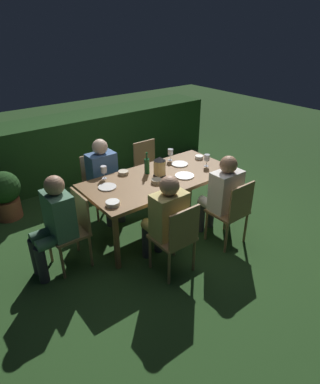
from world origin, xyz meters
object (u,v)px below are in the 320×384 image
Objects in this scene: person_in_blue at (105,176)px; plate_a at (180,164)px; chair_side_right_b at (149,166)px; person_in_green at (54,221)px; person_in_cream at (221,193)px; bowl_bread at (123,172)px; chair_side_right_a at (99,181)px; lantern_centerpiece at (160,165)px; potted_plant_by_hedge at (5,193)px; chair_head_near at (73,227)px; chair_side_left_b at (232,210)px; bowl_dip at (113,203)px; wine_glass_a at (207,158)px; wine_glass_b at (104,170)px; plate_c at (107,187)px; person_in_mustard at (165,217)px; green_bottle_on_table at (147,166)px; wine_glass_c at (170,153)px; chair_side_left_a at (177,237)px; dining_table at (160,180)px; bowl_olives at (199,157)px; bowl_salad at (157,181)px; plate_b at (184,176)px.

plate_a is at bearing -29.86° from person_in_blue.
person_in_green is at bearing -155.43° from chair_side_right_b.
bowl_bread is (-0.78, 1.02, 0.14)m from person_in_cream.
lantern_centerpiece reaches higher than chair_side_right_a.
person_in_blue is 1.44m from potted_plant_by_hedge.
chair_side_left_b is at bearing -27.04° from chair_head_near.
chair_side_right_b reaches higher than bowl_dip.
person_in_cream is 0.65m from wine_glass_a.
chair_side_right_a is 0.59m from bowl_bread.
plate_c is (-0.10, -0.25, -0.11)m from wine_glass_b.
bowl_bread reaches higher than plate_c.
wine_glass_b is (-0.15, -0.27, 0.23)m from person_in_blue.
person_in_mustard is at bearing -138.26° from plate_a.
potted_plant_by_hedge is at bearing 130.50° from chair_side_left_b.
green_bottle_on_table reaches higher than wine_glass_c.
person_in_mustard is at bearing -82.18° from wine_glass_b.
chair_side_left_a is 1.26m from bowl_bread.
wine_glass_a is at bearing -46.24° from plate_a.
chair_side_left_b is 1.04m from plate_a.
wine_glass_b is at bearing 177.52° from wine_glass_c.
bowl_olives reaches higher than dining_table.
person_in_mustard is 8.38× the size of bowl_salad.
chair_head_near is 1.02m from bowl_bread.
chair_side_left_a is 1.53m from person_in_blue.
wine_glass_c is 1.23× the size of bowl_salad.
potted_plant_by_hedge is (-0.72, 1.77, -0.39)m from bowl_dip.
plate_b is 0.35× the size of potted_plant_by_hedge.
chair_side_left_b is (0.00, -1.72, 0.00)m from chair_side_right_b.
person_in_green reaches higher than bowl_olives.
chair_side_right_b reaches higher than plate_c.
wine_glass_b is 1.03m from plate_b.
bowl_salad is (-0.60, -0.46, -0.09)m from wine_glass_c.
chair_side_left_b is 3.28× the size of lantern_centerpiece.
bowl_salad is at bearing 137.03° from person_in_cream.
chair_side_right_a reaches higher than dining_table.
bowl_olives is at bearing 3.82° from chair_head_near.
chair_side_left_a and chair_head_near have the same top height.
wine_glass_c is (0.46, 0.35, 0.17)m from dining_table.
chair_head_near is 0.76× the size of person_in_blue.
plate_b is at bearing -56.08° from chair_side_right_a.
plate_a is (0.46, 0.14, 0.06)m from dining_table.
person_in_cream is 1.77m from chair_side_right_a.
person_in_mustard is 4.34× the size of lantern_centerpiece.
bowl_salad reaches higher than bowl_bread.
green_bottle_on_table is at bearing 110.54° from dining_table.
person_in_blue reaches higher than chair_side_left_b.
person_in_blue reaches higher than chair_side_left_a.
wine_glass_b reaches higher than plate_a.
bowl_olives is 1.74m from bowl_dip.
chair_side_right_a is at bearing 150.52° from wine_glass_c.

